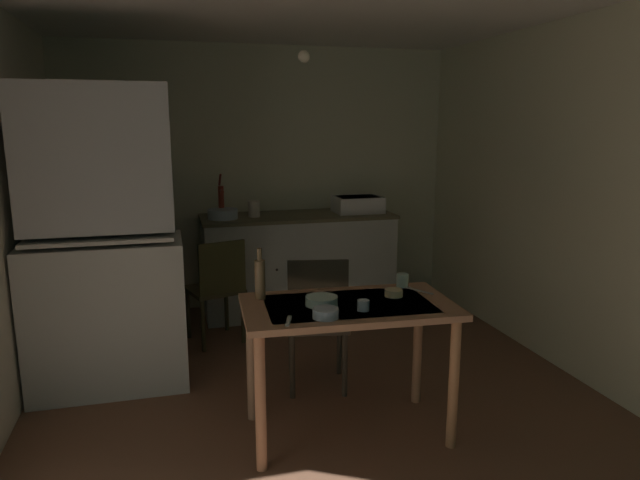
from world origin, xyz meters
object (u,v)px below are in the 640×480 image
object	(u,v)px
chair_far_side	(318,320)
mug_tall	(402,280)
mixing_bowl_counter	(223,214)
hand_pump	(221,198)
glass_bottle	(260,278)
hutch_cabinet	(104,250)
dining_table	(348,323)
sink_basin	(358,204)
chair_by_counter	(217,288)
serving_bowl_wide	(322,301)

from	to	relation	value
chair_far_side	mug_tall	distance (m)	0.64
chair_far_side	mixing_bowl_counter	bearing A→B (deg)	105.31
hand_pump	glass_bottle	world-z (taller)	hand_pump
mug_tall	hutch_cabinet	bearing A→B (deg)	156.19
hand_pump	dining_table	world-z (taller)	hand_pump
hand_pump	mixing_bowl_counter	size ratio (longest dim) A/B	1.48
sink_basin	mug_tall	size ratio (longest dim) A/B	5.53
mixing_bowl_counter	chair_by_counter	world-z (taller)	mixing_bowl_counter
chair_by_counter	glass_bottle	distance (m)	1.42
chair_far_side	chair_by_counter	bearing A→B (deg)	118.88
hand_pump	dining_table	bearing A→B (deg)	-78.20
dining_table	chair_by_counter	xyz separation A→B (m)	(-0.59, 1.57, -0.20)
sink_basin	chair_by_counter	distance (m)	1.63
chair_far_side	serving_bowl_wide	size ratio (longest dim) A/B	5.21
dining_table	chair_far_side	distance (m)	0.58
mixing_bowl_counter	serving_bowl_wide	distance (m)	2.18
dining_table	chair_far_side	size ratio (longest dim) A/B	1.30
hand_pump	serving_bowl_wide	distance (m)	2.29
serving_bowl_wide	mixing_bowl_counter	bearing A→B (deg)	98.49
sink_basin	dining_table	world-z (taller)	sink_basin
hutch_cabinet	chair_by_counter	xyz separation A→B (m)	(0.77, 0.56, -0.47)
hand_pump	serving_bowl_wide	size ratio (longest dim) A/B	2.21
hand_pump	chair_far_side	size ratio (longest dim) A/B	0.42
serving_bowl_wide	sink_basin	bearing A→B (deg)	66.60
dining_table	glass_bottle	xyz separation A→B (m)	(-0.45, 0.22, 0.23)
dining_table	serving_bowl_wide	bearing A→B (deg)	174.43
dining_table	chair_by_counter	bearing A→B (deg)	110.60
hutch_cabinet	sink_basin	bearing A→B (deg)	29.08
mixing_bowl_counter	serving_bowl_wide	world-z (taller)	mixing_bowl_counter
hand_pump	mug_tall	size ratio (longest dim) A/B	4.90
sink_basin	mug_tall	xyz separation A→B (m)	(-0.39, -1.99, -0.18)
sink_basin	mixing_bowl_counter	distance (m)	1.28
mixing_bowl_counter	serving_bowl_wide	size ratio (longest dim) A/B	1.50
mixing_bowl_counter	chair_far_side	xyz separation A→B (m)	(0.44, -1.61, -0.47)
hand_pump	sink_basin	bearing A→B (deg)	-2.03
hutch_cabinet	serving_bowl_wide	distance (m)	1.58
glass_bottle	hand_pump	bearing A→B (deg)	90.51
chair_by_counter	chair_far_side	bearing A→B (deg)	-61.12
hand_pump	serving_bowl_wide	bearing A→B (deg)	-81.84
mixing_bowl_counter	dining_table	distance (m)	2.24
hand_pump	hutch_cabinet	bearing A→B (deg)	-125.38
chair_by_counter	mug_tall	distance (m)	1.71
mixing_bowl_counter	chair_far_side	distance (m)	1.74
dining_table	chair_by_counter	world-z (taller)	chair_by_counter
serving_bowl_wide	glass_bottle	distance (m)	0.38
serving_bowl_wide	mug_tall	bearing A→B (deg)	20.93
hand_pump	dining_table	size ratio (longest dim) A/B	0.33
glass_bottle	hutch_cabinet	bearing A→B (deg)	138.74
dining_table	sink_basin	bearing A→B (deg)	70.09
hutch_cabinet	glass_bottle	distance (m)	1.20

